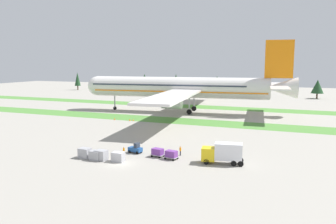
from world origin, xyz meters
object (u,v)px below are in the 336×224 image
catering_truck (223,152)px  taxiway_marker_2 (133,120)px  taxiway_marker_0 (115,119)px  uld_container_0 (96,155)px  cargo_dolly_lead (158,152)px  taxiway_marker_1 (130,120)px  cargo_dolly_second (171,154)px  uld_container_3 (118,157)px  uld_container_1 (85,153)px  baggage_tug (136,149)px  ground_crew_marshaller (180,150)px  ground_crew_loader (124,151)px  uld_container_2 (101,155)px  airliner (185,87)px

catering_truck → taxiway_marker_2: bearing=36.4°
taxiway_marker_0 → uld_container_0: bearing=-64.0°
cargo_dolly_lead → taxiway_marker_1: (-22.59, 32.02, -0.58)m
cargo_dolly_second → taxiway_marker_1: size_ratio=3.65×
cargo_dolly_second → catering_truck: 9.08m
uld_container_3 → taxiway_marker_1: size_ratio=2.99×
uld_container_1 → uld_container_3: uld_container_1 is taller
taxiway_marker_0 → catering_truck: bearing=-38.9°
baggage_tug → ground_crew_marshaller: 8.54m
catering_truck → ground_crew_loader: catering_truck is taller
cargo_dolly_lead → uld_container_0: 10.90m
cargo_dolly_lead → uld_container_1: bearing=125.0°
catering_truck → taxiway_marker_0: (-39.47, 31.81, -1.61)m
cargo_dolly_second → taxiway_marker_0: cargo_dolly_second is taller
uld_container_3 → taxiway_marker_2: bearing=113.7°
catering_truck → taxiway_marker_1: catering_truck is taller
ground_crew_marshaller → uld_container_0: 15.16m
catering_truck → uld_container_2: 20.98m
cargo_dolly_second → uld_container_1: 15.46m
cargo_dolly_lead → catering_truck: catering_truck is taller
taxiway_marker_2 → airliner: bearing=67.8°
uld_container_1 → uld_container_3: 6.69m
ground_crew_marshaller → taxiway_marker_1: bearing=29.7°
uld_container_2 → uld_container_3: (3.15, 0.35, -0.05)m
catering_truck → airliner: bearing=15.2°
airliner → uld_container_3: size_ratio=44.01×
baggage_tug → taxiway_marker_1: baggage_tug is taller
cargo_dolly_second → uld_container_3: 9.26m
airliner → uld_container_3: 60.31m
taxiway_marker_0 → taxiway_marker_2: (5.83, 0.73, -0.10)m
baggage_tug → ground_crew_loader: bearing=170.7°
uld_container_0 → catering_truck: bearing=15.5°
airliner → ground_crew_loader: airliner is taller
uld_container_3 → taxiway_marker_1: (-17.42, 37.19, -0.51)m
baggage_tug → cargo_dolly_second: 7.93m
cargo_dolly_lead → cargo_dolly_second: size_ratio=1.00×
catering_truck → ground_crew_marshaller: size_ratio=4.16×
uld_container_3 → taxiway_marker_0: uld_container_3 is taller
ground_crew_loader → catering_truck: bearing=41.0°
airliner → uld_container_3: bearing=-179.0°
baggage_tug → taxiway_marker_0: baggage_tug is taller
cargo_dolly_second → ground_crew_marshaller: 3.10m
cargo_dolly_second → uld_container_0: uld_container_0 is taller
airliner → uld_container_2: airliner is taller
cargo_dolly_lead → uld_container_2: uld_container_2 is taller
uld_container_2 → cargo_dolly_lead: bearing=33.6°
catering_truck → uld_container_0: bearing=95.9°
uld_container_2 → uld_container_3: size_ratio=1.00×
cargo_dolly_lead → uld_container_1: 13.00m
cargo_dolly_second → uld_container_2: uld_container_2 is taller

